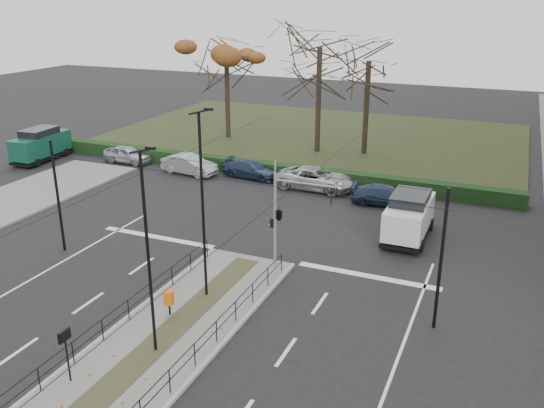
# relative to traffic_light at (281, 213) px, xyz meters

# --- Properties ---
(ground) EXTENTS (140.00, 140.00, 0.00)m
(ground) POSITION_rel_traffic_light_xyz_m (-1.78, -4.50, -2.94)
(ground) COLOR black
(ground) RESTS_ON ground
(median_island) EXTENTS (4.40, 15.00, 0.14)m
(median_island) POSITION_rel_traffic_light_xyz_m (-1.78, -7.00, -2.87)
(median_island) COLOR #615F5C
(median_island) RESTS_ON ground
(park) EXTENTS (38.00, 26.00, 0.10)m
(park) POSITION_rel_traffic_light_xyz_m (-7.78, 27.50, -2.89)
(park) COLOR #232C16
(park) RESTS_ON ground
(hedge) EXTENTS (38.00, 1.00, 1.00)m
(hedge) POSITION_rel_traffic_light_xyz_m (-7.78, 14.10, -2.44)
(hedge) COLOR black
(hedge) RESTS_ON ground
(median_railing) EXTENTS (4.14, 13.24, 0.92)m
(median_railing) POSITION_rel_traffic_light_xyz_m (-1.78, -7.10, -1.97)
(median_railing) COLOR black
(median_railing) RESTS_ON median_island
(catenary) EXTENTS (20.00, 34.00, 6.00)m
(catenary) POSITION_rel_traffic_light_xyz_m (-1.78, -2.88, 0.48)
(catenary) COLOR black
(catenary) RESTS_ON ground
(traffic_light) EXTENTS (3.30, 1.85, 4.82)m
(traffic_light) POSITION_rel_traffic_light_xyz_m (0.00, 0.00, 0.00)
(traffic_light) COLOR gray
(traffic_light) RESTS_ON median_island
(litter_bin) EXTENTS (0.43, 0.43, 1.10)m
(litter_bin) POSITION_rel_traffic_light_xyz_m (-2.51, -6.09, -2.02)
(litter_bin) COLOR black
(litter_bin) RESTS_ON median_island
(info_panel) EXTENTS (0.11, 0.53, 2.02)m
(info_panel) POSITION_rel_traffic_light_xyz_m (-3.29, -11.22, -1.22)
(info_panel) COLOR black
(info_panel) RESTS_ON median_island
(streetlamp_median_near) EXTENTS (0.66, 0.14, 7.95)m
(streetlamp_median_near) POSITION_rel_traffic_light_xyz_m (-1.59, -8.48, 1.24)
(streetlamp_median_near) COLOR black
(streetlamp_median_near) RESTS_ON median_island
(streetlamp_median_far) EXTENTS (0.71, 0.14, 8.44)m
(streetlamp_median_far) POSITION_rel_traffic_light_xyz_m (-1.91, -3.99, 1.49)
(streetlamp_median_far) COLOR black
(streetlamp_median_far) RESTS_ON median_island
(parked_car_first) EXTENTS (4.08, 1.74, 1.37)m
(parked_car_first) POSITION_rel_traffic_light_xyz_m (-18.61, 12.82, -2.26)
(parked_car_first) COLOR #A3A6AA
(parked_car_first) RESTS_ON ground
(parked_car_second) EXTENTS (4.58, 2.05, 1.46)m
(parked_car_second) POSITION_rel_traffic_light_xyz_m (-12.43, 12.13, -2.21)
(parked_car_second) COLOR #A3A6AA
(parked_car_second) RESTS_ON ground
(parked_car_third) EXTENTS (4.57, 2.24, 1.28)m
(parked_car_third) POSITION_rel_traffic_light_xyz_m (-7.71, 13.13, -2.30)
(parked_car_third) COLOR #1F2D48
(parked_car_third) RESTS_ON ground
(parked_car_fourth) EXTENTS (5.47, 2.59, 1.51)m
(parked_car_fourth) POSITION_rel_traffic_light_xyz_m (-2.49, 12.49, -2.19)
(parked_car_fourth) COLOR #A3A6AA
(parked_car_fourth) RESTS_ON ground
(white_van) EXTENTS (2.27, 4.97, 2.60)m
(white_van) POSITION_rel_traffic_light_xyz_m (5.07, 6.38, -1.60)
(white_van) COLOR silver
(white_van) RESTS_ON ground
(green_van) EXTENTS (2.44, 5.49, 2.66)m
(green_van) POSITION_rel_traffic_light_xyz_m (-25.47, 10.66, -1.57)
(green_van) COLOR #0E3E2E
(green_van) RESTS_ON ground
(rust_tree) EXTENTS (7.80, 7.80, 9.91)m
(rust_tree) POSITION_rel_traffic_light_xyz_m (-15.09, 23.69, 4.67)
(rust_tree) COLOR black
(rust_tree) RESTS_ON park
(bare_tree_center) EXTENTS (7.86, 7.86, 11.54)m
(bare_tree_center) POSITION_rel_traffic_light_xyz_m (-5.64, 22.03, 5.21)
(bare_tree_center) COLOR black
(bare_tree_center) RESTS_ON park
(bare_tree_near) EXTENTS (6.09, 6.09, 10.18)m
(bare_tree_near) POSITION_rel_traffic_light_xyz_m (-1.74, 22.93, 4.25)
(bare_tree_near) COLOR black
(bare_tree_near) RESTS_ON park
(parked_car_fifth) EXTENTS (4.50, 2.15, 1.26)m
(parked_car_fifth) POSITION_rel_traffic_light_xyz_m (2.70, 11.21, -2.31)
(parked_car_fifth) COLOR #1F2D48
(parked_car_fifth) RESTS_ON ground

